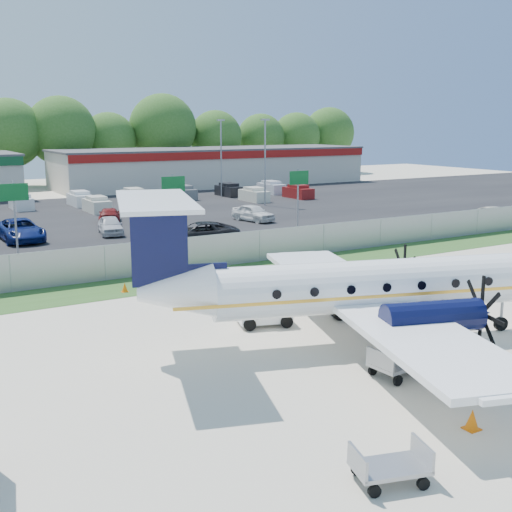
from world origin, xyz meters
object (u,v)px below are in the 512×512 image
pushback_tug (266,311)px  baggage_cart_near (390,466)px  aircraft (370,286)px  baggage_cart_far (400,362)px

pushback_tug → baggage_cart_near: bearing=-108.0°
pushback_tug → baggage_cart_near: 12.91m
aircraft → baggage_cart_far: bearing=-112.7°
pushback_tug → baggage_cart_far: 7.39m
aircraft → baggage_cart_near: bearing=-127.4°
baggage_cart_near → baggage_cart_far: baggage_cart_far is taller
baggage_cart_near → baggage_cart_far: size_ratio=0.93×
baggage_cart_far → baggage_cart_near: bearing=-134.9°
aircraft → baggage_cart_far: 4.03m
aircraft → pushback_tug: size_ratio=7.63×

